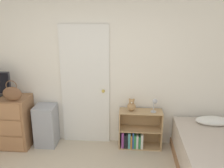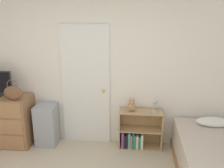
{
  "view_description": "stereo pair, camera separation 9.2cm",
  "coord_description": "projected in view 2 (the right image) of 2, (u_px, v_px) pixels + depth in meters",
  "views": [
    {
      "loc": [
        0.63,
        -1.76,
        2.27
      ],
      "look_at": [
        0.34,
        1.93,
        1.13
      ],
      "focal_mm": 40.0,
      "sensor_mm": 36.0,
      "label": 1
    },
    {
      "loc": [
        0.72,
        -1.76,
        2.27
      ],
      "look_at": [
        0.34,
        1.93,
        1.13
      ],
      "focal_mm": 40.0,
      "sensor_mm": 36.0,
      "label": 2
    }
  ],
  "objects": [
    {
      "name": "storage_bin",
      "position": [
        47.0,
        125.0,
        4.27
      ],
      "size": [
        0.34,
        0.35,
        0.71
      ],
      "color": "#999EA8",
      "rests_on": "ground_plane"
    },
    {
      "name": "door_closed",
      "position": [
        86.0,
        86.0,
        4.17
      ],
      "size": [
        0.81,
        0.09,
        2.03
      ],
      "color": "white",
      "rests_on": "ground_plane"
    },
    {
      "name": "bookshelf",
      "position": [
        137.0,
        133.0,
        4.19
      ],
      "size": [
        0.71,
        0.27,
        0.66
      ],
      "color": "tan",
      "rests_on": "ground_plane"
    },
    {
      "name": "dresser",
      "position": [
        2.0,
        120.0,
        4.26
      ],
      "size": [
        1.03,
        0.48,
        0.87
      ],
      "color": "#996B47",
      "rests_on": "ground_plane"
    },
    {
      "name": "wall_back",
      "position": [
        94.0,
        70.0,
        4.14
      ],
      "size": [
        10.0,
        0.06,
        2.55
      ],
      "color": "white",
      "rests_on": "ground_plane"
    },
    {
      "name": "handbag",
      "position": [
        13.0,
        93.0,
        3.93
      ],
      "size": [
        0.31,
        0.12,
        0.34
      ],
      "color": "brown",
      "rests_on": "dresser"
    },
    {
      "name": "teddy_bear",
      "position": [
        132.0,
        106.0,
        4.05
      ],
      "size": [
        0.14,
        0.14,
        0.21
      ],
      "color": "tan",
      "rests_on": "bookshelf"
    },
    {
      "name": "desk_lamp",
      "position": [
        155.0,
        103.0,
        3.96
      ],
      "size": [
        0.1,
        0.1,
        0.23
      ],
      "color": "#B2B2B7",
      "rests_on": "bookshelf"
    }
  ]
}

